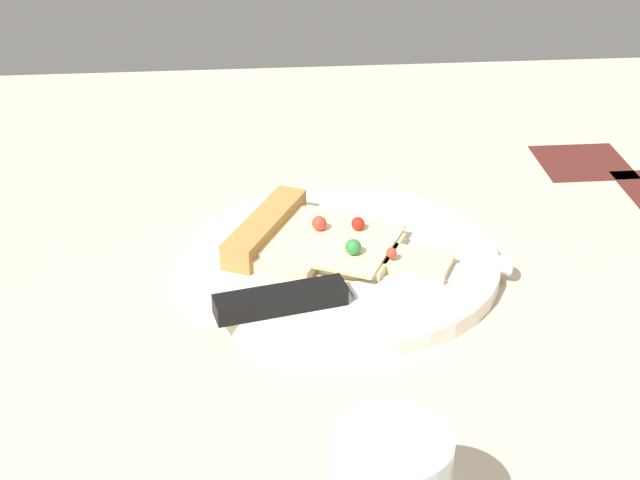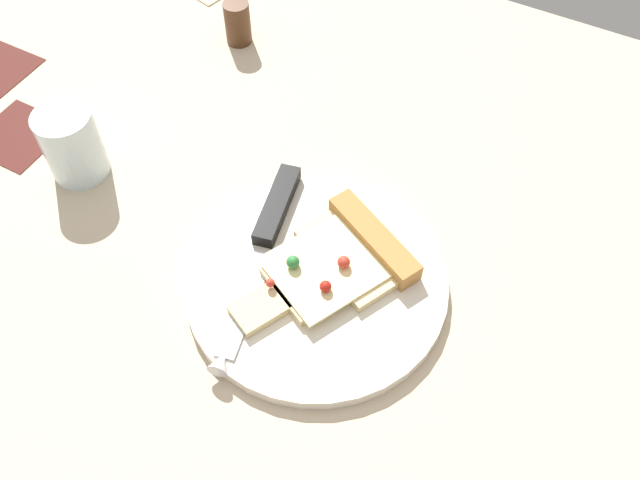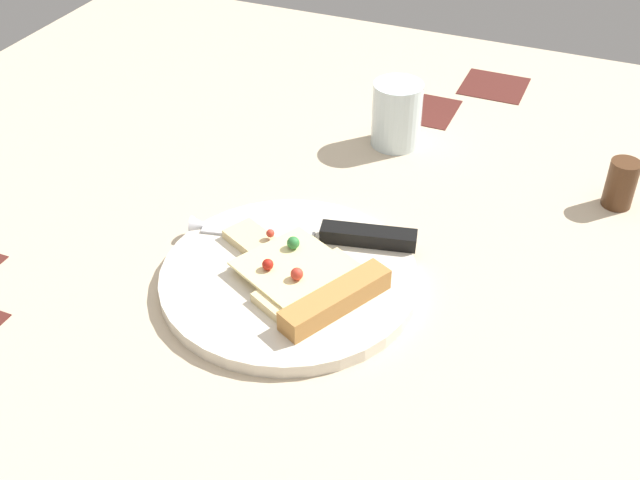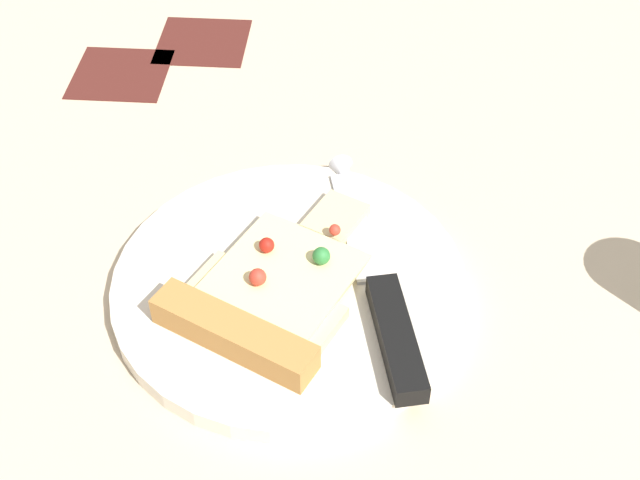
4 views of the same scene
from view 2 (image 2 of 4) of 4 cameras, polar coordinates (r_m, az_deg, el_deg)
The scene contains 6 objects.
ground_plane at distance 68.89cm, azimuth -8.28°, elevation -5.49°, with size 119.52×119.52×3.00cm.
plate at distance 67.00cm, azimuth -0.29°, elevation -3.57°, with size 25.86×25.86×1.43cm, color silver.
pizza_slice at distance 66.56cm, azimuth 1.53°, elevation -1.79°, with size 19.05×14.96×2.60cm.
knife at distance 68.29cm, azimuth -4.44°, elevation -0.19°, with size 23.87×7.36×2.45cm.
drinking_glass at distance 78.45cm, azimuth -20.14°, elevation 7.55°, with size 6.27×6.27×8.34cm, color silver.
pepper_shaker at distance 92.40cm, azimuth -6.94°, elevation 17.69°, with size 3.34×3.34×5.69cm, color #4C2D19.
Camera 2 is at (25.36, 25.01, 57.48)cm, focal length 38.06 mm.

